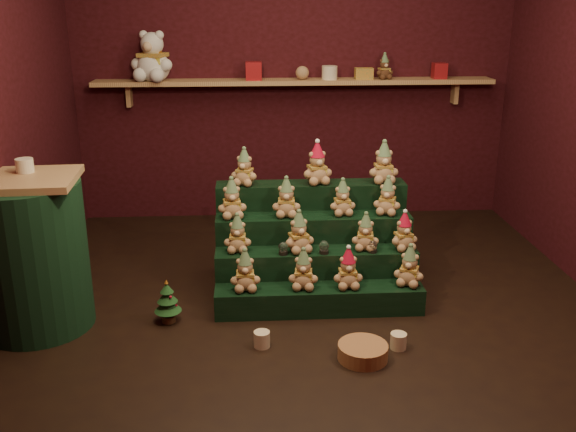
{
  "coord_description": "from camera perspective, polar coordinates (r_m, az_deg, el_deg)",
  "views": [
    {
      "loc": [
        -0.43,
        -3.97,
        2.02
      ],
      "look_at": [
        -0.16,
        0.25,
        0.57
      ],
      "focal_mm": 40.0,
      "sensor_mm": 36.0,
      "label": 1
    }
  ],
  "objects": [
    {
      "name": "ground",
      "position": [
        4.48,
        2.31,
        -7.96
      ],
      "size": [
        4.0,
        4.0,
        0.0
      ],
      "primitive_type": "plane",
      "color": "black",
      "rests_on": "ground"
    },
    {
      "name": "back_wall",
      "position": [
        6.07,
        0.51,
        13.0
      ],
      "size": [
        4.0,
        0.1,
        2.8
      ],
      "primitive_type": "cube",
      "color": "black",
      "rests_on": "ground"
    },
    {
      "name": "front_wall",
      "position": [
        2.07,
        8.51,
        1.2
      ],
      "size": [
        4.0,
        0.1,
        2.8
      ],
      "primitive_type": "cube",
      "color": "black",
      "rests_on": "ground"
    },
    {
      "name": "back_shelf",
      "position": [
        5.91,
        0.63,
        11.8
      ],
      "size": [
        3.6,
        0.26,
        0.24
      ],
      "color": "tan",
      "rests_on": "ground"
    },
    {
      "name": "riser_tier_front",
      "position": [
        4.36,
        2.79,
        -7.44
      ],
      "size": [
        1.4,
        0.22,
        0.18
      ],
      "primitive_type": "cube",
      "color": "black",
      "rests_on": "ground"
    },
    {
      "name": "riser_tier_midfront",
      "position": [
        4.52,
        2.51,
        -5.18
      ],
      "size": [
        1.4,
        0.22,
        0.36
      ],
      "primitive_type": "cube",
      "color": "black",
      "rests_on": "ground"
    },
    {
      "name": "riser_tier_midback",
      "position": [
        4.68,
        2.24,
        -3.09
      ],
      "size": [
        1.4,
        0.22,
        0.54
      ],
      "primitive_type": "cube",
      "color": "black",
      "rests_on": "ground"
    },
    {
      "name": "riser_tier_back",
      "position": [
        4.86,
        2.0,
        -1.13
      ],
      "size": [
        1.4,
        0.22,
        0.72
      ],
      "primitive_type": "cube",
      "color": "black",
      "rests_on": "ground"
    },
    {
      "name": "teddy_0",
      "position": [
        4.24,
        -3.83,
        -4.83
      ],
      "size": [
        0.2,
        0.18,
        0.28
      ],
      "primitive_type": null,
      "rotation": [
        0.0,
        0.0,
        0.02
      ],
      "color": "tan",
      "rests_on": "riser_tier_front"
    },
    {
      "name": "teddy_1",
      "position": [
        4.25,
        1.38,
        -4.72
      ],
      "size": [
        0.22,
        0.2,
        0.28
      ],
      "primitive_type": null,
      "rotation": [
        0.0,
        0.0,
        -0.12
      ],
      "color": "tan",
      "rests_on": "riser_tier_front"
    },
    {
      "name": "teddy_2",
      "position": [
        4.28,
        5.35,
        -4.64
      ],
      "size": [
        0.2,
        0.18,
        0.27
      ],
      "primitive_type": null,
      "rotation": [
        0.0,
        0.0,
        0.02
      ],
      "color": "tan",
      "rests_on": "riser_tier_front"
    },
    {
      "name": "teddy_3",
      "position": [
        4.38,
        10.76,
        -4.33
      ],
      "size": [
        0.26,
        0.25,
        0.28
      ],
      "primitive_type": null,
      "rotation": [
        0.0,
        0.0,
        -0.41
      ],
      "color": "tan",
      "rests_on": "riser_tier_front"
    },
    {
      "name": "teddy_4",
      "position": [
        4.4,
        -4.51,
        -1.54
      ],
      "size": [
        0.2,
        0.18,
        0.26
      ],
      "primitive_type": null,
      "rotation": [
        0.0,
        0.0,
        -0.05
      ],
      "color": "tan",
      "rests_on": "riser_tier_midfront"
    },
    {
      "name": "teddy_5",
      "position": [
        4.38,
        0.96,
        -1.4
      ],
      "size": [
        0.25,
        0.24,
        0.29
      ],
      "primitive_type": null,
      "rotation": [
        0.0,
        0.0,
        0.31
      ],
      "color": "tan",
      "rests_on": "riser_tier_midfront"
    },
    {
      "name": "teddy_6",
      "position": [
        4.45,
        6.91,
        -1.39
      ],
      "size": [
        0.21,
        0.2,
        0.26
      ],
      "primitive_type": null,
      "rotation": [
        0.0,
        0.0,
        -0.18
      ],
      "color": "tan",
      "rests_on": "riser_tier_midfront"
    },
    {
      "name": "teddy_7",
      "position": [
        4.49,
        10.27,
        -1.34
      ],
      "size": [
        0.22,
        0.21,
        0.27
      ],
      "primitive_type": null,
      "rotation": [
        0.0,
        0.0,
        0.23
      ],
      "color": "tan",
      "rests_on": "riser_tier_midfront"
    },
    {
      "name": "teddy_8",
      "position": [
        4.52,
        -5.02,
        1.58
      ],
      "size": [
        0.23,
        0.21,
        0.28
      ],
      "primitive_type": null,
      "rotation": [
        0.0,
        0.0,
        0.13
      ],
      "color": "tan",
      "rests_on": "riser_tier_midback"
    },
    {
      "name": "teddy_9",
      "position": [
        4.53,
        -0.15,
        1.67
      ],
      "size": [
        0.21,
        0.19,
        0.28
      ],
      "primitive_type": null,
      "rotation": [
        0.0,
        0.0,
        -0.05
      ],
      "color": "tan",
      "rests_on": "riser_tier_midback"
    },
    {
      "name": "teddy_10",
      "position": [
        4.59,
        4.86,
        1.67
      ],
      "size": [
        0.2,
        0.19,
        0.26
      ],
      "primitive_type": null,
      "rotation": [
        0.0,
        0.0,
        0.1
      ],
      "color": "tan",
      "rests_on": "riser_tier_midback"
    },
    {
      "name": "teddy_11",
      "position": [
        4.64,
        8.85,
        1.78
      ],
      "size": [
        0.24,
        0.23,
        0.27
      ],
      "primitive_type": null,
      "rotation": [
        0.0,
        0.0,
        -0.35
      ],
      "color": "tan",
      "rests_on": "riser_tier_midback"
    },
    {
      "name": "teddy_12",
      "position": [
        4.67,
        -3.9,
        4.37
      ],
      "size": [
        0.24,
        0.22,
        0.27
      ],
      "primitive_type": null,
      "rotation": [
        0.0,
        0.0,
        -0.31
      ],
      "color": "tan",
      "rests_on": "riser_tier_back"
    },
    {
      "name": "teddy_13",
      "position": [
        4.69,
        2.6,
        4.69
      ],
      "size": [
        0.26,
        0.24,
        0.3
      ],
      "primitive_type": null,
      "rotation": [
        0.0,
        0.0,
        0.23
      ],
      "color": "tan",
      "rests_on": "riser_tier_back"
    },
    {
      "name": "teddy_14",
      "position": [
        4.77,
        8.5,
        4.74
      ],
      "size": [
        0.22,
        0.2,
        0.31
      ],
      "primitive_type": null,
      "rotation": [
        0.0,
        0.0,
        0.02
      ],
      "color": "tan",
      "rests_on": "riser_tier_back"
    },
    {
      "name": "snow_globe_a",
      "position": [
        4.36,
        -0.42,
        -2.88
      ],
      "size": [
        0.07,
        0.07,
        0.09
      ],
      "color": "black",
      "rests_on": "riser_tier_midfront"
    },
    {
      "name": "snow_globe_b",
      "position": [
        4.38,
        3.22,
        -2.78
      ],
      "size": [
        0.07,
        0.07,
        0.09
      ],
      "color": "black",
      "rests_on": "riser_tier_midfront"
    },
    {
      "name": "snow_globe_c",
      "position": [
        4.43,
        7.55,
        -2.69
      ],
      "size": [
        0.06,
        0.06,
        0.09
      ],
      "color": "black",
      "rests_on": "riser_tier_midfront"
    },
    {
      "name": "side_table",
      "position": [
        4.34,
        -21.88,
        -3.17
      ],
      "size": [
        0.69,
        0.69,
        1.0
      ],
      "rotation": [
        0.0,
        0.0,
        0.05
      ],
      "color": "tan",
      "rests_on": "ground"
    },
    {
      "name": "table_ornament",
      "position": [
        4.27,
        -22.37,
        4.17
      ],
      "size": [
        0.11,
        0.11,
        0.09
      ],
      "primitive_type": "cylinder",
      "color": "beige",
      "rests_on": "side_table"
    },
    {
      "name": "mini_christmas_tree",
      "position": [
        4.28,
        -10.66,
        -7.47
      ],
      "size": [
        0.18,
        0.18,
        0.3
      ],
      "rotation": [
        0.0,
        0.0,
        -0.17
      ],
      "color": "#4A2E1A",
      "rests_on": "ground"
    },
    {
      "name": "mug_left",
      "position": [
        3.97,
        -2.34,
        -10.89
      ],
      "size": [
        0.1,
        0.1,
        0.1
      ],
      "primitive_type": "cylinder",
      "color": "beige",
      "rests_on": "ground"
    },
    {
      "name": "mug_right",
      "position": [
        4.01,
        9.78,
        -10.89
      ],
      "size": [
        0.1,
        0.1,
        0.1
      ],
      "primitive_type": "cylinder",
      "color": "beige",
      "rests_on": "ground"
    },
    {
      "name": "wicker_basket",
      "position": [
        3.87,
        6.67,
        -11.9
      ],
      "size": [
        0.37,
        0.37,
        0.09
      ],
      "primitive_type": "cylinder",
      "rotation": [
        0.0,
        0.0,
        -0.3
      ],
      "color": "#98643D",
      "rests_on": "ground"
    },
    {
      "name": "white_bear",
      "position": [
        5.89,
        -11.97,
        14.28
      ],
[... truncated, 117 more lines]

